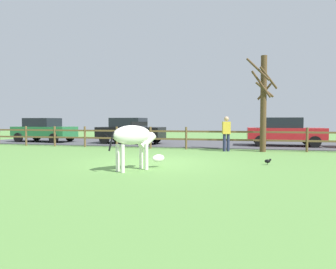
% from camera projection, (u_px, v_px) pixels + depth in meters
% --- Properties ---
extents(ground_plane, '(60.00, 60.00, 0.00)m').
position_uv_depth(ground_plane, '(152.00, 162.00, 10.56)').
color(ground_plane, '#5B8C42').
extents(parking_asphalt, '(28.00, 7.40, 0.05)m').
position_uv_depth(parking_asphalt, '(194.00, 143.00, 19.58)').
color(parking_asphalt, '#47474C').
rests_on(parking_asphalt, ground_plane).
extents(paddock_fence, '(20.76, 0.11, 1.13)m').
position_uv_depth(paddock_fence, '(168.00, 136.00, 15.54)').
color(paddock_fence, brown).
rests_on(paddock_fence, ground_plane).
extents(bare_tree, '(1.41, 1.22, 4.42)m').
position_uv_depth(bare_tree, '(263.00, 101.00, 13.99)').
color(bare_tree, '#513A23').
rests_on(bare_tree, ground_plane).
extents(zebra, '(1.35, 1.63, 1.41)m').
position_uv_depth(zebra, '(135.00, 139.00, 8.83)').
color(zebra, white).
rests_on(zebra, ground_plane).
extents(crow_on_grass, '(0.21, 0.10, 0.20)m').
position_uv_depth(crow_on_grass, '(268.00, 161.00, 9.94)').
color(crow_on_grass, black).
rests_on(crow_on_grass, ground_plane).
extents(parked_car_green, '(4.08, 2.05, 1.56)m').
position_uv_depth(parked_car_green, '(44.00, 130.00, 20.10)').
color(parked_car_green, '#236B38').
rests_on(parked_car_green, parking_asphalt).
extents(parked_car_black, '(4.06, 2.01, 1.56)m').
position_uv_depth(parked_car_black, '(130.00, 130.00, 18.57)').
color(parked_car_black, black).
rests_on(parked_car_black, parking_asphalt).
extents(parked_car_red, '(4.03, 1.94, 1.56)m').
position_uv_depth(parked_car_red, '(284.00, 132.00, 16.79)').
color(parked_car_red, red).
rests_on(parked_car_red, parking_asphalt).
extents(visitor_near_fence, '(0.41, 0.31, 1.64)m').
position_uv_depth(visitor_near_fence, '(226.00, 132.00, 14.29)').
color(visitor_near_fence, '#232847').
rests_on(visitor_near_fence, ground_plane).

